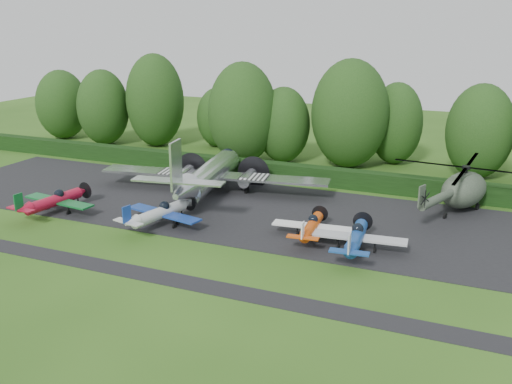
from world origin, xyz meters
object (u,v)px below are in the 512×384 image
at_px(transport_plane, 208,175).
at_px(light_plane_white, 160,213).
at_px(light_plane_blue, 356,237).
at_px(helicopter, 464,187).
at_px(light_plane_orange, 312,226).
at_px(light_plane_red, 54,201).

height_order(transport_plane, light_plane_white, transport_plane).
distance_m(light_plane_blue, helicopter, 15.71).
bearing_deg(transport_plane, light_plane_white, -79.28).
bearing_deg(helicopter, light_plane_orange, -151.67).
relative_size(transport_plane, light_plane_red, 2.99).
relative_size(light_plane_white, light_plane_blue, 0.99).
relative_size(light_plane_orange, helicopter, 0.45).
bearing_deg(transport_plane, light_plane_orange, -19.72).
bearing_deg(light_plane_white, light_plane_red, 172.27).
height_order(light_plane_red, light_plane_orange, light_plane_red).
xyz_separation_m(light_plane_white, helicopter, (24.25, 15.04, 1.09)).
bearing_deg(light_plane_blue, light_plane_orange, 166.15).
bearing_deg(light_plane_blue, light_plane_red, -170.98).
xyz_separation_m(transport_plane, light_plane_blue, (17.55, -8.85, -0.94)).
xyz_separation_m(light_plane_red, light_plane_blue, (28.29, 1.83, -0.00)).
xyz_separation_m(transport_plane, light_plane_red, (-10.73, -10.67, -0.94)).
height_order(transport_plane, light_plane_red, transport_plane).
relative_size(light_plane_red, helicopter, 0.52).
relative_size(light_plane_white, light_plane_orange, 1.13).
distance_m(light_plane_orange, helicopter, 16.82).
bearing_deg(light_plane_white, light_plane_orange, -1.69).
bearing_deg(light_plane_white, transport_plane, 79.51).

